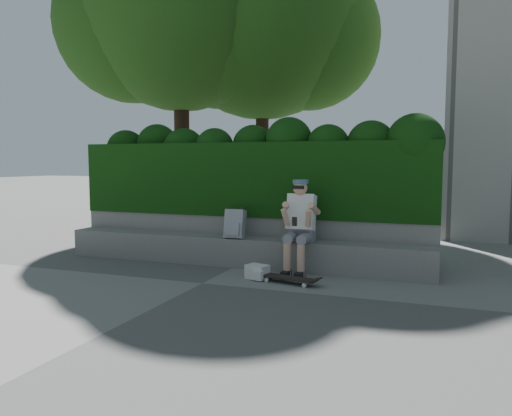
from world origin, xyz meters
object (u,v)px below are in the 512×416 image
at_px(person, 300,223).
at_px(backpack_ground, 257,272).
at_px(skateboard, 288,278).
at_px(backpack_plaid, 235,224).

xyz_separation_m(person, backpack_ground, (-0.47, -0.55, -0.65)).
distance_m(skateboard, backpack_ground, 0.50).
bearing_deg(skateboard, person, 103.88).
bearing_deg(backpack_plaid, backpack_ground, -48.04).
relative_size(person, backpack_ground, 4.59).
relative_size(skateboard, backpack_plaid, 1.88).
relative_size(backpack_plaid, backpack_ground, 1.49).
bearing_deg(backpack_ground, skateboard, 2.94).
height_order(skateboard, backpack_ground, backpack_ground).
bearing_deg(person, backpack_plaid, 175.65).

